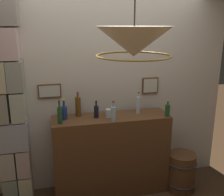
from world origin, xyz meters
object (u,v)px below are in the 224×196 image
object	(u,v)px
liquor_bottle_tequila	(78,106)
liquor_bottle_scotch	(96,111)
glass_tumbler_rocks	(108,113)
liquor_bottle_brandy	(113,113)
liquor_bottle_bourbon	(167,110)
wooden_barrel	(181,172)
liquor_bottle_sherry	(60,115)
pendant_lamp	(134,42)
liquor_bottle_amaro	(138,105)
liquor_bottle_vodka	(64,112)

from	to	relation	value
liquor_bottle_tequila	liquor_bottle_scotch	distance (m)	0.23
glass_tumbler_rocks	liquor_bottle_tequila	bearing A→B (deg)	162.14
liquor_bottle_tequila	liquor_bottle_brandy	size ratio (longest dim) A/B	1.28
liquor_bottle_bourbon	wooden_barrel	size ratio (longest dim) A/B	0.40
liquor_bottle_sherry	pendant_lamp	world-z (taller)	pendant_lamp
liquor_bottle_bourbon	liquor_bottle_scotch	xyz separation A→B (m)	(-0.85, 0.16, 0.00)
liquor_bottle_tequila	liquor_bottle_bourbon	bearing A→B (deg)	-13.42
liquor_bottle_sherry	wooden_barrel	world-z (taller)	liquor_bottle_sherry
liquor_bottle_scotch	pendant_lamp	xyz separation A→B (m)	(0.15, -0.96, 0.88)
liquor_bottle_bourbon	liquor_bottle_tequila	bearing A→B (deg)	166.58
liquor_bottle_sherry	liquor_bottle_brandy	xyz separation A→B (m)	(0.61, -0.04, -0.01)
liquor_bottle_bourbon	wooden_barrel	bearing A→B (deg)	-10.68
glass_tumbler_rocks	liquor_bottle_sherry	bearing A→B (deg)	-171.22
liquor_bottle_scotch	wooden_barrel	world-z (taller)	liquor_bottle_scotch
liquor_bottle_amaro	pendant_lamp	world-z (taller)	pendant_lamp
wooden_barrel	liquor_bottle_bourbon	bearing A→B (deg)	169.32
liquor_bottle_amaro	liquor_bottle_scotch	distance (m)	0.54
liquor_bottle_tequila	liquor_bottle_bourbon	world-z (taller)	liquor_bottle_tequila
liquor_bottle_tequila	pendant_lamp	size ratio (longest dim) A/B	0.50
liquor_bottle_amaro	liquor_bottle_sherry	bearing A→B (deg)	-171.92
liquor_bottle_brandy	pendant_lamp	size ratio (longest dim) A/B	0.39
liquor_bottle_amaro	liquor_bottle_vodka	bearing A→B (deg)	-179.84
liquor_bottle_vodka	liquor_bottle_amaro	bearing A→B (deg)	0.16
liquor_bottle_brandy	liquor_bottle_sherry	bearing A→B (deg)	175.82
liquor_bottle_scotch	pendant_lamp	bearing A→B (deg)	-81.17
pendant_lamp	liquor_bottle_scotch	bearing A→B (deg)	98.83
pendant_lamp	wooden_barrel	size ratio (longest dim) A/B	1.18
liquor_bottle_amaro	liquor_bottle_bourbon	xyz separation A→B (m)	(0.31, -0.19, -0.04)
liquor_bottle_amaro	liquor_bottle_vodka	size ratio (longest dim) A/B	1.15
liquor_bottle_amaro	glass_tumbler_rocks	world-z (taller)	liquor_bottle_amaro
liquor_bottle_brandy	liquor_bottle_bourbon	xyz separation A→B (m)	(0.68, -0.01, -0.01)
liquor_bottle_sherry	wooden_barrel	xyz separation A→B (m)	(1.51, -0.09, -0.88)
liquor_bottle_tequila	glass_tumbler_rocks	world-z (taller)	liquor_bottle_tequila
liquor_bottle_sherry	liquor_bottle_scotch	distance (m)	0.45
pendant_lamp	liquor_bottle_sherry	bearing A→B (deg)	124.42
liquor_bottle_sherry	liquor_bottle_vodka	world-z (taller)	liquor_bottle_sherry
pendant_lamp	liquor_bottle_tequila	bearing A→B (deg)	108.63
liquor_bottle_sherry	liquor_bottle_vodka	xyz separation A→B (m)	(0.06, 0.14, -0.02)
liquor_bottle_amaro	liquor_bottle_vodka	xyz separation A→B (m)	(-0.92, -0.00, -0.03)
liquor_bottle_scotch	wooden_barrel	xyz separation A→B (m)	(1.08, -0.20, -0.86)
liquor_bottle_sherry	wooden_barrel	distance (m)	1.75
liquor_bottle_scotch	pendant_lamp	world-z (taller)	pendant_lamp
glass_tumbler_rocks	liquor_bottle_scotch	bearing A→B (deg)	173.52
liquor_bottle_amaro	liquor_bottle_brandy	xyz separation A→B (m)	(-0.37, -0.18, -0.02)
liquor_bottle_bourbon	pendant_lamp	xyz separation A→B (m)	(-0.70, -0.80, 0.88)
pendant_lamp	liquor_bottle_bourbon	bearing A→B (deg)	48.76
wooden_barrel	liquor_bottle_tequila	bearing A→B (deg)	167.06
liquor_bottle_scotch	glass_tumbler_rocks	bearing A→B (deg)	-6.48
liquor_bottle_amaro	pendant_lamp	size ratio (longest dim) A/B	0.46
liquor_bottle_tequila	liquor_bottle_brandy	bearing A→B (deg)	-32.99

